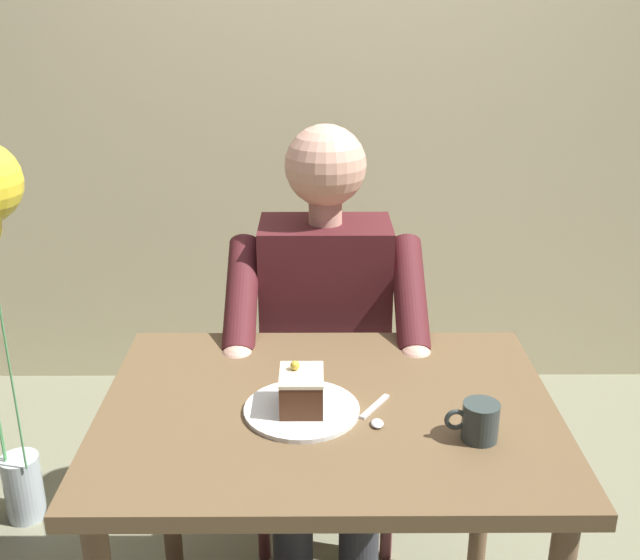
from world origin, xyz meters
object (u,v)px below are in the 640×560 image
object	(u,v)px
seated_person	(325,346)
dessert_spoon	(376,415)
dining_table	(328,445)
cake_slice	(301,390)
coffee_cup	(479,420)
chair	(325,371)

from	to	relation	value
seated_person	dessert_spoon	xyz separation A→B (m)	(-0.10, 0.53, 0.10)
dining_table	cake_slice	xyz separation A→B (m)	(0.06, 0.03, 0.15)
coffee_cup	dessert_spoon	distance (m)	0.22
chair	seated_person	size ratio (longest dim) A/B	0.71
dining_table	seated_person	world-z (taller)	seated_person
cake_slice	coffee_cup	xyz separation A→B (m)	(-0.35, 0.10, -0.01)
cake_slice	dessert_spoon	size ratio (longest dim) A/B	0.81
seated_person	dining_table	bearing A→B (deg)	90.00
dining_table	chair	distance (m)	0.67
dining_table	coffee_cup	world-z (taller)	coffee_cup
chair	cake_slice	size ratio (longest dim) A/B	8.05
chair	cake_slice	world-z (taller)	chair
chair	dessert_spoon	distance (m)	0.75
dining_table	coffee_cup	distance (m)	0.35
chair	cake_slice	bearing A→B (deg)	85.24
chair	coffee_cup	size ratio (longest dim) A/B	8.24
cake_slice	coffee_cup	world-z (taller)	cake_slice
chair	cake_slice	distance (m)	0.75
dining_table	coffee_cup	bearing A→B (deg)	156.57
chair	dessert_spoon	size ratio (longest dim) A/B	6.49
dining_table	seated_person	xyz separation A→B (m)	(0.00, -0.48, 0.00)
seated_person	dessert_spoon	bearing A→B (deg)	100.66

